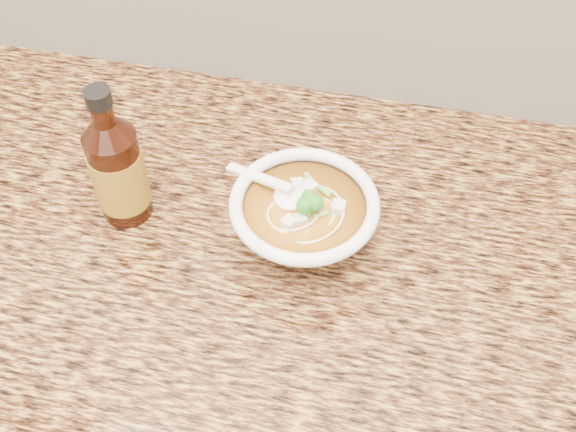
# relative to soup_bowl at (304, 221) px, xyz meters

# --- Properties ---
(cabinet) EXTENTS (4.00, 0.65, 0.86)m
(cabinet) POSITION_rel_soup_bowl_xyz_m (-0.11, -0.02, -0.51)
(cabinet) COLOR #371B10
(cabinet) RESTS_ON ground
(counter_slab) EXTENTS (4.00, 0.68, 0.04)m
(counter_slab) POSITION_rel_soup_bowl_xyz_m (-0.11, -0.02, -0.06)
(counter_slab) COLOR #A9843E
(counter_slab) RESTS_ON cabinet
(soup_bowl) EXTENTS (0.20, 0.18, 0.10)m
(soup_bowl) POSITION_rel_soup_bowl_xyz_m (0.00, 0.00, 0.00)
(soup_bowl) COLOR white
(soup_bowl) RESTS_ON counter_slab
(hot_sauce_bottle) EXTENTS (0.07, 0.07, 0.20)m
(hot_sauce_bottle) POSITION_rel_soup_bowl_xyz_m (-0.23, 0.00, 0.03)
(hot_sauce_bottle) COLOR #3F1508
(hot_sauce_bottle) RESTS_ON counter_slab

